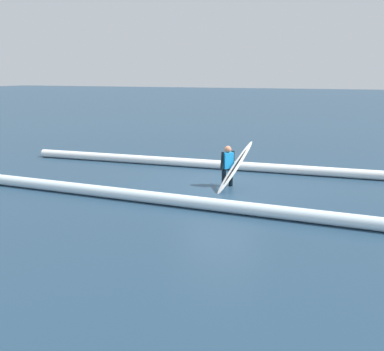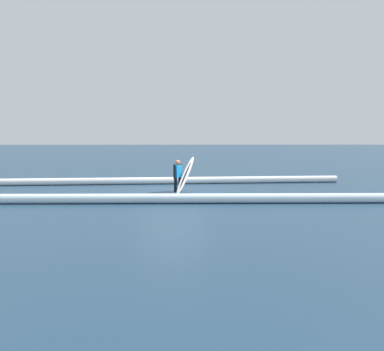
{
  "view_description": "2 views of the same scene",
  "coord_description": "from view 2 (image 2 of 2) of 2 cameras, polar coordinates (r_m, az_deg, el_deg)",
  "views": [
    {
      "loc": [
        -3.88,
        12.73,
        3.6
      ],
      "look_at": [
        0.13,
        2.28,
        0.86
      ],
      "focal_mm": 38.91,
      "sensor_mm": 36.0,
      "label": 1
    },
    {
      "loc": [
        -0.55,
        14.04,
        2.28
      ],
      "look_at": [
        -0.81,
        1.62,
        0.88
      ],
      "focal_mm": 31.25,
      "sensor_mm": 36.0,
      "label": 2
    }
  ],
  "objects": [
    {
      "name": "surfer",
      "position": [
        14.14,
        -2.46,
        0.24
      ],
      "size": [
        0.37,
        0.49,
        1.35
      ],
      "rotation": [
        0.0,
        0.0,
        0.9
      ],
      "color": "black",
      "rests_on": "ground_plane"
    },
    {
      "name": "surfboard",
      "position": [
        13.88,
        -1.13,
        0.05
      ],
      "size": [
        0.95,
        1.57,
        1.5
      ],
      "color": "white",
      "rests_on": "ground_plane"
    },
    {
      "name": "wave_crest_foreground",
      "position": [
        16.63,
        -3.93,
        -0.86
      ],
      "size": [
        17.22,
        1.34,
        0.34
      ],
      "primitive_type": "cylinder",
      "rotation": [
        0.0,
        1.57,
        0.06
      ],
      "color": "white",
      "rests_on": "ground_plane"
    },
    {
      "name": "ground_plane",
      "position": [
        14.24,
        -3.4,
        -2.79
      ],
      "size": [
        194.29,
        194.29,
        0.0
      ],
      "primitive_type": "plane",
      "color": "navy"
    },
    {
      "name": "wave_crest_midground",
      "position": [
        11.72,
        0.5,
        -3.93
      ],
      "size": [
        21.93,
        0.52,
        0.34
      ],
      "primitive_type": "cylinder",
      "rotation": [
        0.0,
        1.57,
        -0.01
      ],
      "color": "white",
      "rests_on": "ground_plane"
    }
  ]
}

